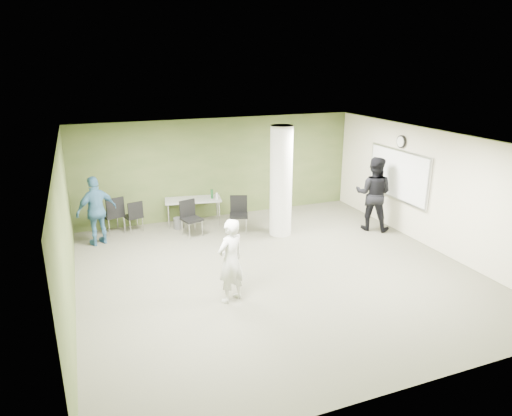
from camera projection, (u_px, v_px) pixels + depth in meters
name	position (u px, v px, depth m)	size (l,w,h in m)	color
floor	(276.00, 271.00, 9.73)	(8.00, 8.00, 0.00)	#585846
ceiling	(278.00, 141.00, 8.86)	(8.00, 8.00, 0.00)	white
wall_back	(220.00, 168.00, 12.84)	(8.00, 0.02, 2.80)	#3F5327
wall_left	(66.00, 235.00, 7.92)	(0.02, 8.00, 2.80)	#3F5327
wall_right_cream	(433.00, 190.00, 10.67)	(0.02, 8.00, 2.80)	beige
column	(281.00, 181.00, 11.41)	(0.56, 0.56, 2.80)	silver
whiteboard	(398.00, 175.00, 11.68)	(0.05, 2.30, 1.30)	silver
wall_clock	(401.00, 142.00, 11.42)	(0.06, 0.32, 0.32)	black
folding_table	(194.00, 201.00, 12.36)	(1.59, 0.90, 0.96)	gray
wastebasket	(178.00, 223.00, 12.18)	(0.25, 0.25, 0.29)	#4C4C4C
chair_back_left	(114.00, 212.00, 11.68)	(0.63, 0.63, 0.99)	black
chair_back_right	(134.00, 214.00, 11.82)	(0.52, 0.52, 0.84)	black
chair_table_left	(190.00, 215.00, 11.60)	(0.56, 0.56, 0.91)	black
chair_table_right	(239.00, 211.00, 11.87)	(0.60, 0.60, 0.94)	black
woman_white	(231.00, 261.00, 8.31)	(0.59, 0.39, 1.61)	silver
man_black	(373.00, 194.00, 11.88)	(0.95, 0.74, 1.95)	black
man_blue	(97.00, 211.00, 10.94)	(1.00, 0.42, 1.70)	#38688C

